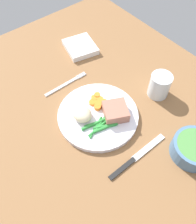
{
  "coord_description": "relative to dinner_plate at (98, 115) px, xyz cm",
  "views": [
    {
      "loc": [
        27.75,
        -26.38,
        62.01
      ],
      "look_at": [
        -3.47,
        -1.25,
        4.6
      ],
      "focal_mm": 37.16,
      "sensor_mm": 36.0,
      "label": 1
    }
  ],
  "objects": [
    {
      "name": "dining_table",
      "position": [
        3.47,
        1.25,
        -1.8
      ],
      "size": [
        120.0,
        90.0,
        2.0
      ],
      "color": "brown",
      "rests_on": "ground"
    },
    {
      "name": "dinner_plate",
      "position": [
        0.0,
        0.0,
        0.0
      ],
      "size": [
        24.8,
        24.8,
        1.6
      ],
      "primitive_type": "cylinder",
      "color": "white",
      "rests_on": "dining_table"
    },
    {
      "name": "meat_portion",
      "position": [
        3.35,
        3.91,
        2.5
      ],
      "size": [
        9.42,
        9.37,
        3.41
      ],
      "primitive_type": "cube",
      "rotation": [
        0.0,
        0.0,
        -0.47
      ],
      "color": "#A86B56",
      "rests_on": "dinner_plate"
    },
    {
      "name": "mashed_potatoes",
      "position": [
        -2.23,
        -4.46,
        2.61
      ],
      "size": [
        6.81,
        5.49,
        3.62
      ],
      "primitive_type": "ellipsoid",
      "color": "beige",
      "rests_on": "dinner_plate"
    },
    {
      "name": "carrot_slices",
      "position": [
        -3.32,
        2.56,
        1.34
      ],
      "size": [
        5.79,
        5.28,
        1.26
      ],
      "color": "orange",
      "rests_on": "dinner_plate"
    },
    {
      "name": "green_beans",
      "position": [
        4.01,
        -2.26,
        1.19
      ],
      "size": [
        6.13,
        9.72,
        0.89
      ],
      "color": "#2D8C38",
      "rests_on": "dinner_plate"
    },
    {
      "name": "fork",
      "position": [
        -17.38,
        -0.26,
        -0.6
      ],
      "size": [
        1.44,
        16.6,
        0.4
      ],
      "rotation": [
        0.0,
        0.0,
        -0.07
      ],
      "color": "silver",
      "rests_on": "dining_table"
    },
    {
      "name": "knife",
      "position": [
        17.28,
        -0.29,
        -0.6
      ],
      "size": [
        1.7,
        20.5,
        0.64
      ],
      "rotation": [
        0.0,
        0.0,
        0.04
      ],
      "color": "black",
      "rests_on": "dining_table"
    },
    {
      "name": "water_glass",
      "position": [
        5.05,
        21.32,
        2.66
      ],
      "size": [
        6.77,
        6.77,
        8.05
      ],
      "color": "silver",
      "rests_on": "dining_table"
    },
    {
      "name": "salad_bowl",
      "position": [
        25.81,
        12.73,
        1.95
      ],
      "size": [
        12.04,
        12.04,
        4.88
      ],
      "color": "#4C7299",
      "rests_on": "dining_table"
    },
    {
      "name": "napkin",
      "position": [
        -29.07,
        14.62,
        0.27
      ],
      "size": [
        14.08,
        13.1,
        2.14
      ],
      "primitive_type": "cube",
      "rotation": [
        0.0,
        0.0,
        -0.22
      ],
      "color": "white",
      "rests_on": "dining_table"
    }
  ]
}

